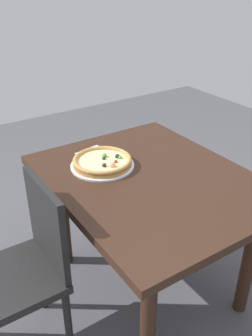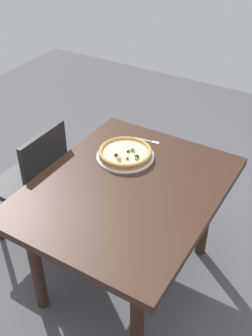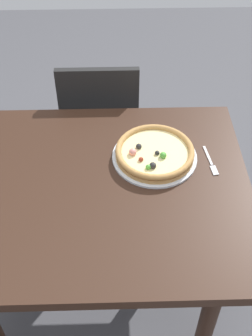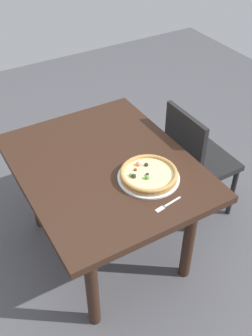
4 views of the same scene
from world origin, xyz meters
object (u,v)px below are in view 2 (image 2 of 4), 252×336
Objects in this scene: chair_near at (35,182)px; plate at (125,156)px; dining_table at (127,201)px; pizza at (125,153)px; fork at (149,141)px.

plate is at bearing -66.79° from chair_near.
pizza is (-0.23, -0.15, 0.13)m from dining_table.
plate is (-0.23, 0.54, 0.25)m from chair_near.
pizza is (-0.23, 0.54, 0.28)m from chair_near.
dining_table is 7.09× the size of fork.
plate is 0.22m from fork.
plate reaches higher than fork.
pizza reaches higher than dining_table.
pizza is at bearing 44.30° from plate.
chair_near reaches higher than fork.
chair_near is (-0.00, -0.69, -0.15)m from dining_table.
dining_table is 3.46× the size of plate.
plate is 0.03m from pizza.
pizza reaches higher than plate.
pizza is at bearing -147.43° from dining_table.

